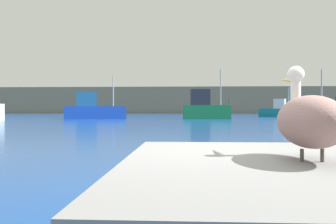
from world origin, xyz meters
TOP-DOWN VIEW (x-y plane):
  - ground_plane at (0.00, 0.00)m, footprint 260.00×260.00m
  - hillside_backdrop at (0.00, 81.14)m, footprint 140.00×16.81m
  - pier_dock at (0.79, -0.90)m, footprint 3.04×3.09m
  - pelican at (0.79, -0.89)m, footprint 0.48×1.30m
  - fishing_boat_teal at (11.74, 41.44)m, footprint 4.74×3.43m
  - fishing_boat_green at (1.72, 31.17)m, footprint 4.83×1.71m
  - fishing_boat_blue at (-9.61, 30.77)m, footprint 6.37×3.70m

SIDE VIEW (x-z plane):
  - ground_plane at x=0.00m, z-range 0.00..0.00m
  - pier_dock at x=0.79m, z-range 0.00..0.60m
  - fishing_boat_teal at x=11.74m, z-range -1.11..2.66m
  - pelican at x=0.79m, z-range 0.53..1.34m
  - fishing_boat_blue at x=-9.61m, z-range -1.32..3.20m
  - fishing_boat_green at x=1.72m, z-range -1.41..3.68m
  - hillside_backdrop at x=0.00m, z-range 0.00..5.98m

